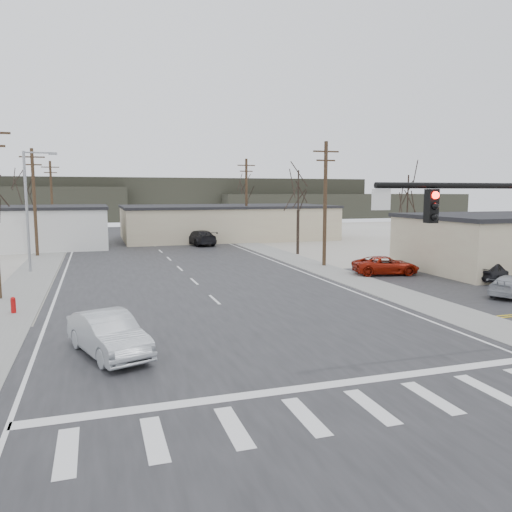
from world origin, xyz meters
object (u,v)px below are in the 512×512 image
at_px(car_parked_red, 386,265).
at_px(car_parked_dark_a, 498,270).
at_px(car_far_b, 86,230).
at_px(car_far_a, 199,238).
at_px(car_parked_dark_b, 501,264).
at_px(fire_hydrant, 13,305).
at_px(sedan_crossing, 108,334).

height_order(car_parked_red, car_parked_dark_a, car_parked_dark_a).
distance_m(car_far_b, car_parked_red, 47.29).
xyz_separation_m(car_far_a, car_far_b, (-12.44, 18.09, -0.14)).
bearing_deg(car_parked_dark_b, car_far_a, 57.24).
bearing_deg(car_parked_dark_b, car_parked_dark_a, 157.20).
distance_m(fire_hydrant, sedan_crossing, 9.15).
height_order(car_far_b, car_parked_red, car_far_b).
distance_m(sedan_crossing, car_parked_dark_a, 26.51).
bearing_deg(car_parked_red, car_far_a, 31.72).
relative_size(fire_hydrant, car_far_a, 0.15).
distance_m(fire_hydrant, car_far_b, 46.88).
distance_m(car_far_a, car_far_b, 21.95).
height_order(car_far_a, car_parked_red, car_far_a).
height_order(sedan_crossing, car_far_b, sedan_crossing).
bearing_deg(car_far_a, car_parked_red, 99.05).
xyz_separation_m(car_parked_red, car_parked_dark_b, (8.40, -2.17, 0.02)).
xyz_separation_m(car_far_b, car_parked_dark_a, (26.95, -47.00, 0.04)).
distance_m(car_far_a, car_parked_dark_a, 32.36).
relative_size(car_parked_dark_a, car_parked_dark_b, 1.07).
height_order(sedan_crossing, car_parked_dark_a, sedan_crossing).
bearing_deg(sedan_crossing, car_parked_dark_a, -1.96).
distance_m(car_parked_red, car_parked_dark_a, 7.39).
bearing_deg(sedan_crossing, car_far_a, 54.43).
xyz_separation_m(sedan_crossing, car_far_b, (-1.63, 54.85, -0.08)).
bearing_deg(car_far_a, car_parked_dark_b, 112.14).
bearing_deg(car_far_b, car_far_a, -42.93).
relative_size(sedan_crossing, car_parked_dark_a, 1.07).
bearing_deg(car_parked_dark_a, car_far_b, 13.76).
distance_m(fire_hydrant, car_parked_dark_a, 29.66).
xyz_separation_m(car_far_b, car_parked_dark_b, (29.75, -44.36, -0.03)).
distance_m(car_parked_dark_a, car_parked_dark_b, 3.85).
height_order(fire_hydrant, car_far_b, car_far_b).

